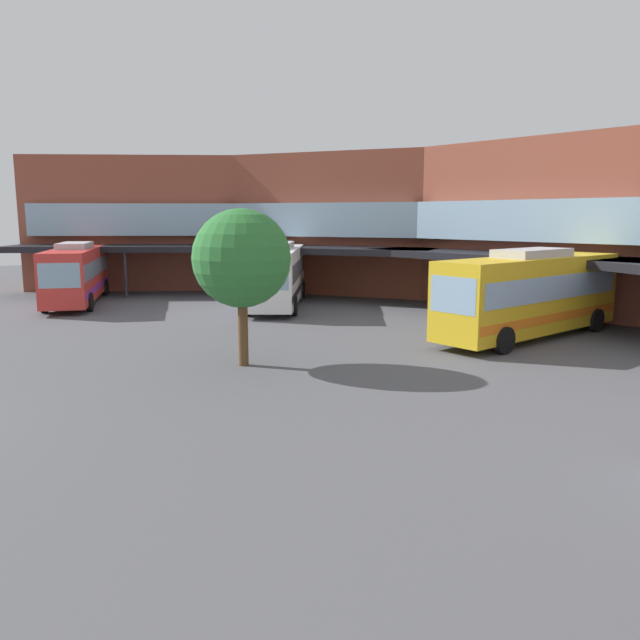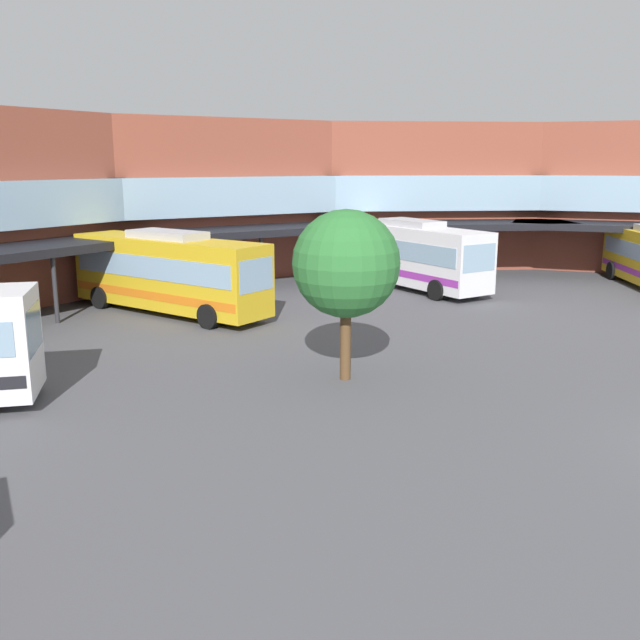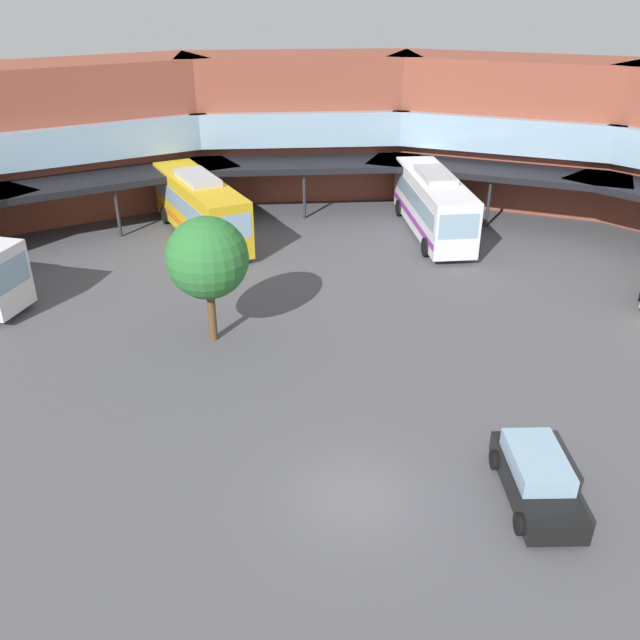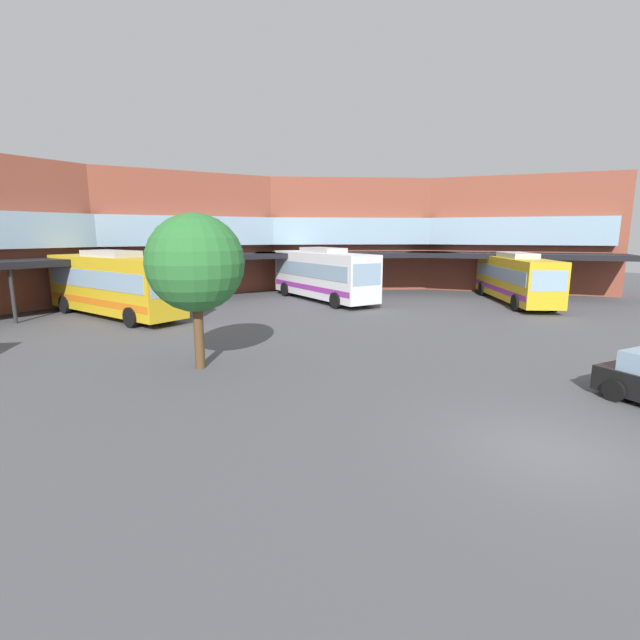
# 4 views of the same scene
# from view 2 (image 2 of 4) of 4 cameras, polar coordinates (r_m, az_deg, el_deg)

# --- Properties ---
(station_building) EXTENTS (72.88, 33.03, 9.66)m
(station_building) POSITION_cam_2_polar(r_m,az_deg,el_deg) (34.54, -10.74, 8.69)
(station_building) COLOR brown
(station_building) RESTS_ON ground
(bus_0) EXTENTS (4.61, 11.09, 3.93)m
(bus_0) POSITION_cam_2_polar(r_m,az_deg,el_deg) (40.80, 7.39, 5.35)
(bus_0) COLOR white
(bus_0) RESTS_ON ground
(bus_2) EXTENTS (4.42, 11.24, 3.97)m
(bus_2) POSITION_cam_2_polar(r_m,az_deg,el_deg) (34.25, -12.13, 3.81)
(bus_2) COLOR gold
(bus_2) RESTS_ON ground
(plaza_tree) EXTENTS (3.53, 3.53, 5.67)m
(plaza_tree) POSITION_cam_2_polar(r_m,az_deg,el_deg) (22.88, 2.13, 4.53)
(plaza_tree) COLOR brown
(plaza_tree) RESTS_ON ground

